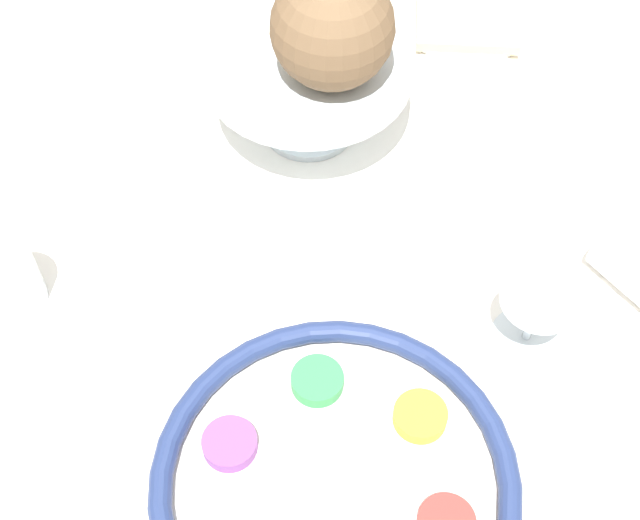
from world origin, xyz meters
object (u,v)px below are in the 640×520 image
bread_plate (466,19)px  cup_mid (7,280)px  fruit_stand (308,68)px  seder_plate (335,483)px  wine_glass (545,285)px  coconut (332,28)px

bread_plate → cup_mid: 0.62m
bread_plate → cup_mid: cup_mid is taller
fruit_stand → bread_plate: fruit_stand is taller
seder_plate → wine_glass: (0.12, -0.20, 0.07)m
wine_glass → bread_plate: 0.45m
wine_glass → coconut: size_ratio=1.07×
seder_plate → wine_glass: bearing=-59.6°
coconut → cup_mid: bearing=113.5°
seder_plate → bread_plate: (0.56, -0.26, -0.01)m
seder_plate → cup_mid: cup_mid is taller
bread_plate → coconut: bearing=132.6°
cup_mid → bread_plate: bearing=-58.4°
seder_plate → wine_glass: 0.24m
coconut → bread_plate: size_ratio=0.79×
bread_plate → seder_plate: bearing=155.5°
seder_plate → cup_mid: (0.24, 0.27, 0.02)m
wine_glass → fruit_stand: (0.30, 0.16, -0.00)m
seder_plate → fruit_stand: 0.43m
coconut → cup_mid: coconut is taller
seder_plate → bread_plate: 0.62m
fruit_stand → coconut: bearing=-154.2°
wine_glass → coconut: 0.31m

